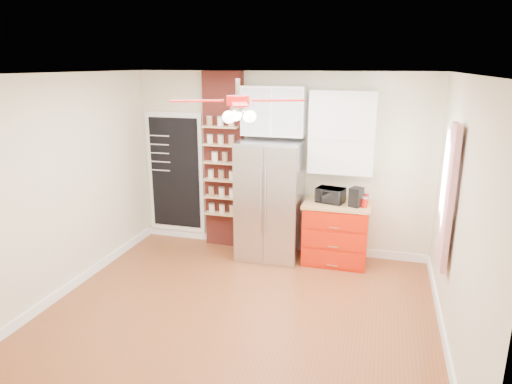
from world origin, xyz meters
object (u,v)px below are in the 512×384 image
(fridge, at_px, (270,200))
(canister_left, at_px, (364,203))
(pantry_jar_oats, at_px, (215,157))
(toaster_oven, at_px, (330,195))
(coffee_maker, at_px, (356,197))
(ceiling_fan, at_px, (238,101))
(red_cabinet, at_px, (336,233))

(fridge, relative_size, canister_left, 13.51)
(canister_left, relative_size, pantry_jar_oats, 0.90)
(toaster_oven, bearing_deg, coffee_maker, 0.00)
(ceiling_fan, height_order, pantry_jar_oats, ceiling_fan)
(red_cabinet, bearing_deg, fridge, -177.05)
(red_cabinet, xyz_separation_m, toaster_oven, (-0.10, -0.00, 0.55))
(toaster_oven, relative_size, canister_left, 2.95)
(fridge, relative_size, toaster_oven, 4.58)
(fridge, height_order, ceiling_fan, ceiling_fan)
(fridge, xyz_separation_m, pantry_jar_oats, (-0.89, 0.14, 0.57))
(fridge, xyz_separation_m, canister_left, (1.34, -0.05, 0.09))
(fridge, xyz_separation_m, toaster_oven, (0.87, 0.05, 0.13))
(canister_left, bearing_deg, ceiling_fan, -129.29)
(toaster_oven, bearing_deg, pantry_jar_oats, -169.02)
(fridge, distance_m, coffee_maker, 1.24)
(ceiling_fan, bearing_deg, canister_left, 50.71)
(fridge, bearing_deg, ceiling_fan, -88.24)
(pantry_jar_oats, bearing_deg, canister_left, -4.93)
(ceiling_fan, xyz_separation_m, canister_left, (1.29, 1.58, -1.46))
(ceiling_fan, distance_m, canister_left, 2.51)
(fridge, height_order, pantry_jar_oats, fridge)
(fridge, distance_m, ceiling_fan, 2.25)
(fridge, relative_size, pantry_jar_oats, 12.20)
(canister_left, height_order, pantry_jar_oats, pantry_jar_oats)
(coffee_maker, bearing_deg, toaster_oven, -170.58)
(coffee_maker, xyz_separation_m, canister_left, (0.11, -0.01, -0.07))
(red_cabinet, relative_size, pantry_jar_oats, 6.55)
(ceiling_fan, relative_size, pantry_jar_oats, 9.76)
(toaster_oven, bearing_deg, canister_left, 1.75)
(canister_left, bearing_deg, coffee_maker, 173.82)
(red_cabinet, height_order, coffee_maker, coffee_maker)
(ceiling_fan, bearing_deg, red_cabinet, 61.29)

